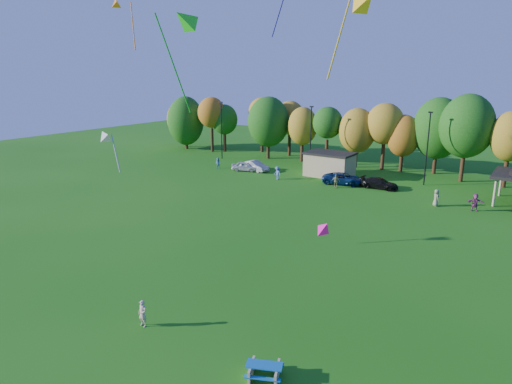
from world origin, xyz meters
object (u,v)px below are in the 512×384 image
Objects in this scene: car_c at (343,179)px; car_a at (245,166)px; picnic_table at (264,370)px; car_b at (255,166)px; kite_flyer at (143,314)px; car_d at (379,183)px.

car_a is at bearing 80.43° from car_c.
picnic_table is 0.49× the size of car_b.
car_c is (-4.10, 37.03, -0.06)m from kite_flyer.
picnic_table is 0.47× the size of car_d.
car_b is at bearing -70.70° from car_a.
kite_flyer is 37.48m from car_d.
kite_flyer is at bearing 177.54° from car_d.
picnic_table is 45.47m from car_b.
car_b is at bearing 76.92° from car_c.
car_b is at bearing 101.14° from picnic_table.
car_b is (-25.78, 37.46, 0.29)m from picnic_table.
car_c is at bearing 95.54° from kite_flyer.
car_d is at bearing -78.31° from car_b.
car_a is (-26.93, 36.59, 0.23)m from picnic_table.
car_d is (19.32, 0.87, -0.01)m from car_a.
car_d is at bearing 78.10° from picnic_table.
car_a is at bearing 138.55° from car_b.
car_a reaches higher than car_d.
car_b is 0.84× the size of car_c.
picnic_table is at bearing -0.63° from kite_flyer.
kite_flyer reaches higher than picnic_table.
car_b is 13.63m from car_c.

